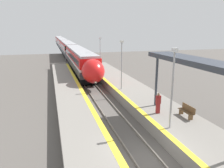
% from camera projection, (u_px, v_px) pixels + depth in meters
% --- Properties ---
extents(ground_plane, '(120.00, 120.00, 0.00)m').
position_uv_depth(ground_plane, '(147.00, 162.00, 12.16)').
color(ground_plane, '#56514C').
extents(rail_left, '(0.08, 90.00, 0.15)m').
position_uv_depth(rail_left, '(135.00, 163.00, 11.95)').
color(rail_left, slate).
rests_on(rail_left, ground_plane).
extents(rail_right, '(0.08, 90.00, 0.15)m').
position_uv_depth(rail_right, '(159.00, 159.00, 12.33)').
color(rail_right, slate).
rests_on(rail_right, ground_plane).
extents(train, '(2.83, 95.64, 3.98)m').
position_uv_depth(train, '(65.00, 46.00, 68.91)').
color(train, black).
rests_on(train, ground_plane).
extents(platform_right, '(4.02, 64.00, 0.92)m').
position_uv_depth(platform_right, '(203.00, 146.00, 13.01)').
color(platform_right, gray).
rests_on(platform_right, ground_plane).
extents(platform_left, '(2.92, 64.00, 0.92)m').
position_uv_depth(platform_left, '(93.00, 164.00, 11.23)').
color(platform_left, gray).
rests_on(platform_left, ground_plane).
extents(platform_bench, '(0.44, 1.56, 0.89)m').
position_uv_depth(platform_bench, '(187.00, 111.00, 16.03)').
color(platform_bench, brown).
rests_on(platform_bench, platform_right).
extents(person_waiting, '(0.36, 0.22, 1.61)m').
position_uv_depth(person_waiting, '(158.00, 103.00, 16.65)').
color(person_waiting, maroon).
rests_on(person_waiting, platform_right).
extents(railway_signal, '(0.28, 0.28, 4.16)m').
position_uv_depth(railway_signal, '(66.00, 55.00, 41.25)').
color(railway_signal, '#59595E').
rests_on(railway_signal, ground_plane).
extents(lamppost_near, '(0.36, 0.20, 5.20)m').
position_uv_depth(lamppost_near, '(173.00, 84.00, 13.60)').
color(lamppost_near, '#9E9EA3').
rests_on(lamppost_near, platform_right).
extents(lamppost_mid, '(0.36, 0.20, 5.20)m').
position_uv_depth(lamppost_mid, '(122.00, 62.00, 23.00)').
color(lamppost_mid, '#9E9EA3').
rests_on(lamppost_mid, platform_right).
extents(lamppost_far, '(0.36, 0.20, 5.20)m').
position_uv_depth(lamppost_far, '(100.00, 52.00, 32.41)').
color(lamppost_far, '#9E9EA3').
rests_on(lamppost_far, platform_right).
extents(station_canopy, '(2.02, 11.39, 4.40)m').
position_uv_depth(station_canopy, '(197.00, 65.00, 13.88)').
color(station_canopy, '#333842').
rests_on(station_canopy, platform_right).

